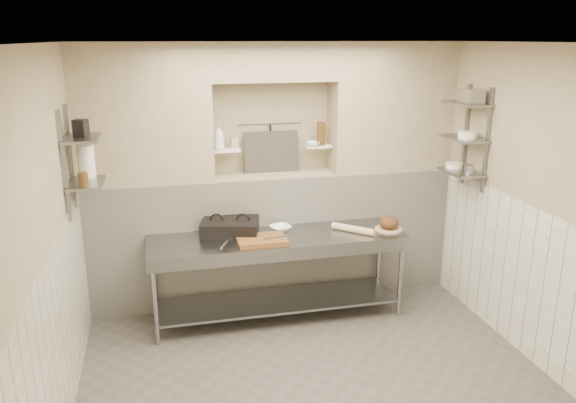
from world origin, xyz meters
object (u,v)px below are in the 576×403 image
object	(u,v)px
prep_table	(278,260)
bowl_alcove	(313,144)
rolling_pin	(353,229)
bottle_soap	(219,137)
jug_left	(86,162)
panini_press	(230,227)
bread_loaf	(389,223)
cutting_board	(262,240)
mixing_bowl	(280,228)

from	to	relation	value
prep_table	bowl_alcove	bearing A→B (deg)	45.99
prep_table	rolling_pin	bearing A→B (deg)	-3.44
bottle_soap	jug_left	distance (m)	1.36
bottle_soap	bowl_alcove	world-z (taller)	bottle_soap
bottle_soap	bowl_alcove	xyz separation A→B (m)	(1.01, -0.00, -0.11)
panini_press	bread_loaf	bearing A→B (deg)	5.38
jug_left	bowl_alcove	bearing A→B (deg)	12.55
panini_press	jug_left	size ratio (longest dim) A/B	2.18
cutting_board	bowl_alcove	world-z (taller)	bowl_alcove
prep_table	bowl_alcove	world-z (taller)	bowl_alcove
prep_table	bottle_soap	size ratio (longest dim) A/B	9.69
rolling_pin	bottle_soap	distance (m)	1.68
mixing_bowl	panini_press	bearing A→B (deg)	-179.71
panini_press	jug_left	xyz separation A→B (m)	(-1.30, -0.16, 0.78)
cutting_board	bread_loaf	size ratio (longest dim) A/B	2.28
rolling_pin	bowl_alcove	size ratio (longest dim) A/B	3.11
panini_press	bottle_soap	size ratio (longest dim) A/B	2.42
jug_left	bread_loaf	bearing A→B (deg)	-1.53
prep_table	bottle_soap	bearing A→B (deg)	133.31
panini_press	bottle_soap	world-z (taller)	bottle_soap
panini_press	cutting_board	world-z (taller)	panini_press
panini_press	rolling_pin	bearing A→B (deg)	3.33
prep_table	rolling_pin	distance (m)	0.84
bread_loaf	jug_left	bearing A→B (deg)	178.47
prep_table	bowl_alcove	xyz separation A→B (m)	(0.51, 0.53, 1.09)
bread_loaf	bowl_alcove	world-z (taller)	bowl_alcove
rolling_pin	bottle_soap	world-z (taller)	bottle_soap
cutting_board	bowl_alcove	bearing A→B (deg)	42.57
bottle_soap	cutting_board	bearing A→B (deg)	-64.03
prep_table	bread_loaf	size ratio (longest dim) A/B	12.23
bread_loaf	bottle_soap	world-z (taller)	bottle_soap
panini_press	cutting_board	xyz separation A→B (m)	(0.27, -0.29, -0.06)
panini_press	bread_loaf	distance (m)	1.65
bread_loaf	rolling_pin	bearing A→B (deg)	178.40
panini_press	bowl_alcove	size ratio (longest dim) A/B	4.30
cutting_board	bowl_alcove	size ratio (longest dim) A/B	3.22
prep_table	panini_press	bearing A→B (deg)	158.57
cutting_board	bottle_soap	world-z (taller)	bottle_soap
rolling_pin	bottle_soap	size ratio (longest dim) A/B	1.75
rolling_pin	cutting_board	bearing A→B (deg)	-176.20
cutting_board	bottle_soap	distance (m)	1.17
panini_press	jug_left	bearing A→B (deg)	-159.34
prep_table	bottle_soap	world-z (taller)	bottle_soap
cutting_board	bottle_soap	xyz separation A→B (m)	(-0.31, 0.64, 0.92)
jug_left	prep_table	bearing A→B (deg)	-0.66
bowl_alcove	rolling_pin	bearing A→B (deg)	-63.86
cutting_board	bread_loaf	distance (m)	1.37
prep_table	bread_loaf	xyz separation A→B (m)	(1.18, -0.06, 0.34)
rolling_pin	jug_left	distance (m)	2.68
prep_table	cutting_board	world-z (taller)	cutting_board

